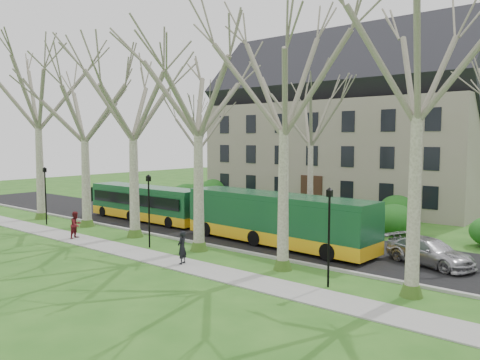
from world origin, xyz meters
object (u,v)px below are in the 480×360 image
at_px(pedestrian_a, 182,247).
at_px(pedestrian_b, 76,225).
at_px(bus_follow, 276,218).
at_px(sedan, 430,252).
at_px(bus_lead, 146,203).

xyz_separation_m(pedestrian_a, pedestrian_b, (-9.96, 0.06, 0.01)).
relative_size(bus_follow, pedestrian_b, 7.34).
relative_size(bus_follow, sedan, 2.75).
relative_size(bus_lead, sedan, 2.40).
distance_m(bus_follow, sedan, 8.91).
height_order(bus_follow, pedestrian_a, bus_follow).
xyz_separation_m(bus_lead, pedestrian_a, (11.72, -7.33, -0.54)).
bearing_deg(bus_lead, pedestrian_a, -31.62).
height_order(bus_lead, pedestrian_b, bus_lead).
xyz_separation_m(bus_lead, bus_follow, (12.92, -0.58, 0.20)).
relative_size(sedan, pedestrian_b, 2.67).
distance_m(bus_lead, pedestrian_b, 7.50).
relative_size(sedan, pedestrian_a, 2.71).
distance_m(sedan, pedestrian_a, 12.72).
bearing_deg(bus_lead, bus_follow, -2.19).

